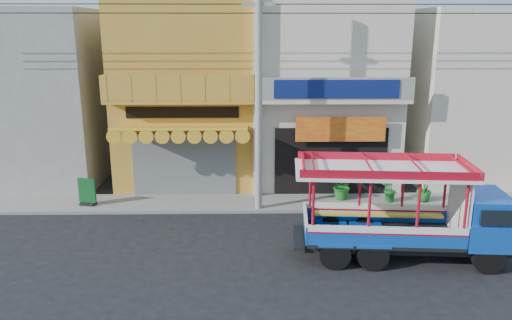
% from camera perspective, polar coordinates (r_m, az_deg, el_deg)
% --- Properties ---
extents(ground, '(90.00, 90.00, 0.00)m').
position_cam_1_polar(ground, '(16.28, 4.12, -9.89)').
color(ground, black).
rests_on(ground, ground).
extents(sidewalk, '(30.00, 2.00, 0.12)m').
position_cam_1_polar(sidewalk, '(19.95, 3.13, -4.91)').
color(sidewalk, slate).
rests_on(sidewalk, ground).
extents(shophouse_left, '(6.00, 7.50, 8.24)m').
position_cam_1_polar(shophouse_left, '(22.99, -7.52, 8.02)').
color(shophouse_left, '#C87D2C').
rests_on(shophouse_left, ground).
extents(shophouse_right, '(6.00, 6.75, 8.24)m').
position_cam_1_polar(shophouse_right, '(23.09, 7.59, 8.04)').
color(shophouse_right, beige).
rests_on(shophouse_right, ground).
extents(party_pilaster, '(0.35, 0.30, 8.00)m').
position_cam_1_polar(party_pilaster, '(19.77, 0.21, 6.72)').
color(party_pilaster, beige).
rests_on(party_pilaster, ground).
extents(filler_building_left, '(6.00, 6.00, 7.60)m').
position_cam_1_polar(filler_building_left, '(24.85, -23.85, 6.67)').
color(filler_building_left, gray).
rests_on(filler_building_left, ground).
extents(filler_building_right, '(6.00, 6.00, 7.60)m').
position_cam_1_polar(filler_building_right, '(25.16, 23.64, 6.79)').
color(filler_building_right, beige).
rests_on(filler_building_right, ground).
extents(utility_pole, '(28.00, 0.26, 9.00)m').
position_cam_1_polar(utility_pole, '(18.11, 0.78, 9.25)').
color(utility_pole, gray).
rests_on(utility_pole, ground).
extents(songthaew_truck, '(6.67, 2.60, 3.04)m').
position_cam_1_polar(songthaew_truck, '(15.76, 18.45, -5.75)').
color(songthaew_truck, black).
rests_on(songthaew_truck, ground).
extents(green_sign, '(0.70, 0.45, 1.07)m').
position_cam_1_polar(green_sign, '(20.45, -18.72, -3.69)').
color(green_sign, black).
rests_on(green_sign, sidewalk).
extents(potted_plant_a, '(1.30, 1.33, 1.12)m').
position_cam_1_polar(potted_plant_a, '(20.36, 9.78, -2.86)').
color(potted_plant_a, '#1D6621').
rests_on(potted_plant_a, sidewalk).
extents(potted_plant_b, '(0.74, 0.73, 1.05)m').
position_cam_1_polar(potted_plant_b, '(20.45, 14.92, -3.17)').
color(potted_plant_b, '#1D6621').
rests_on(potted_plant_b, sidewalk).
extents(potted_plant_c, '(0.67, 0.67, 1.04)m').
position_cam_1_polar(potted_plant_c, '(20.89, 18.66, -3.11)').
color(potted_plant_c, '#1D6621').
rests_on(potted_plant_c, sidewalk).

